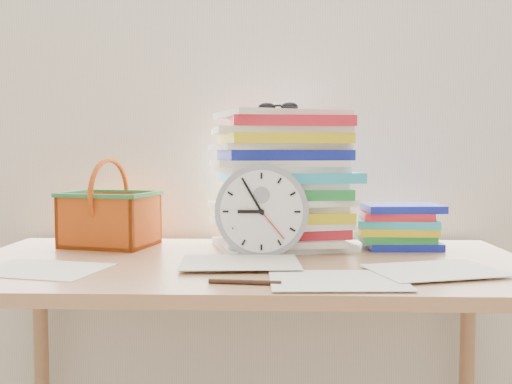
{
  "coord_description": "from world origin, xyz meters",
  "views": [
    {
      "loc": [
        0.07,
        0.2,
        1.01
      ],
      "look_at": [
        0.02,
        1.6,
        0.92
      ],
      "focal_mm": 40.0,
      "sensor_mm": 36.0,
      "label": 1
    }
  ],
  "objects_px": {
    "paper_stack": "(282,180)",
    "book_stack": "(396,226)",
    "desk": "(247,290)",
    "clock": "(262,211)",
    "basket": "(110,203)"
  },
  "relations": [
    {
      "from": "paper_stack",
      "to": "book_stack",
      "type": "relative_size",
      "value": 1.55
    },
    {
      "from": "desk",
      "to": "paper_stack",
      "type": "distance_m",
      "value": 0.35
    },
    {
      "from": "basket",
      "to": "book_stack",
      "type": "bearing_deg",
      "value": 13.16
    },
    {
      "from": "clock",
      "to": "basket",
      "type": "bearing_deg",
      "value": 160.4
    },
    {
      "from": "clock",
      "to": "paper_stack",
      "type": "bearing_deg",
      "value": 71.54
    },
    {
      "from": "book_stack",
      "to": "basket",
      "type": "bearing_deg",
      "value": 179.53
    },
    {
      "from": "paper_stack",
      "to": "book_stack",
      "type": "bearing_deg",
      "value": -1.51
    },
    {
      "from": "desk",
      "to": "clock",
      "type": "bearing_deg",
      "value": 55.29
    },
    {
      "from": "clock",
      "to": "desk",
      "type": "bearing_deg",
      "value": -124.71
    },
    {
      "from": "desk",
      "to": "book_stack",
      "type": "xyz_separation_m",
      "value": [
        0.41,
        0.2,
        0.14
      ]
    },
    {
      "from": "paper_stack",
      "to": "book_stack",
      "type": "height_order",
      "value": "paper_stack"
    },
    {
      "from": "book_stack",
      "to": "desk",
      "type": "bearing_deg",
      "value": -153.8
    },
    {
      "from": "desk",
      "to": "clock",
      "type": "height_order",
      "value": "clock"
    },
    {
      "from": "book_stack",
      "to": "basket",
      "type": "distance_m",
      "value": 0.81
    },
    {
      "from": "clock",
      "to": "basket",
      "type": "distance_m",
      "value": 0.47
    }
  ]
}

